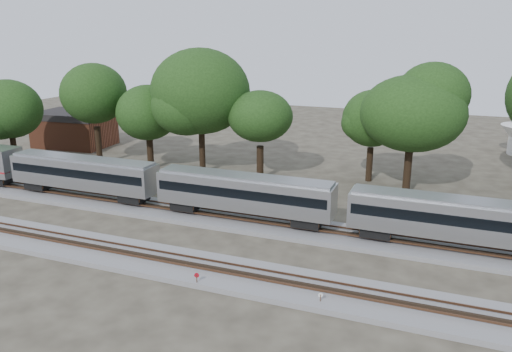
{
  "coord_description": "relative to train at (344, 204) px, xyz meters",
  "views": [
    {
      "loc": [
        18.54,
        -33.85,
        17.26
      ],
      "look_at": [
        3.52,
        5.0,
        5.03
      ],
      "focal_mm": 35.0,
      "sensor_mm": 36.0,
      "label": 1
    }
  ],
  "objects": [
    {
      "name": "tree_4",
      "position": [
        -12.76,
        13.7,
        4.55
      ],
      "size": [
        7.8,
        7.8,
        10.99
      ],
      "color": "black",
      "rests_on": "ground"
    },
    {
      "name": "tree_2",
      "position": [
        -27.62,
        13.19,
        4.2
      ],
      "size": [
        7.44,
        7.44,
        10.49
      ],
      "color": "black",
      "rests_on": "ground"
    },
    {
      "name": "tree_3",
      "position": [
        -20.52,
        13.89,
        7.06
      ],
      "size": [
        10.34,
        10.34,
        14.58
      ],
      "color": "black",
      "rests_on": "ground"
    },
    {
      "name": "switch_stand_white",
      "position": [
        0.98,
        -11.63,
        -2.46
      ],
      "size": [
        0.31,
        0.14,
        1.0
      ],
      "rotation": [
        0.0,
        0.0,
        0.36
      ],
      "color": "#512D19",
      "rests_on": "ground"
    },
    {
      "name": "ground",
      "position": [
        -11.11,
        -6.0,
        -3.1
      ],
      "size": [
        160.0,
        160.0,
        0.0
      ],
      "primitive_type": "plane",
      "color": "#383328",
      "rests_on": "ground"
    },
    {
      "name": "switch_lever",
      "position": [
        -5.7,
        -11.27,
        -2.95
      ],
      "size": [
        0.52,
        0.34,
        0.3
      ],
      "primitive_type": "cube",
      "rotation": [
        0.0,
        0.0,
        0.09
      ],
      "color": "#512D19",
      "rests_on": "ground"
    },
    {
      "name": "train",
      "position": [
        0.0,
        0.0,
        0.0
      ],
      "size": [
        104.78,
        2.99,
        4.4
      ],
      "color": "#A9ABB0",
      "rests_on": "ground"
    },
    {
      "name": "switch_stand_red",
      "position": [
        -7.65,
        -12.25,
        -2.39
      ],
      "size": [
        0.35,
        0.14,
        1.11
      ],
      "rotation": [
        0.0,
        0.0,
        0.31
      ],
      "color": "#512D19",
      "rests_on": "ground"
    },
    {
      "name": "brick_building",
      "position": [
        -46.01,
        20.69,
        -0.45
      ],
      "size": [
        11.41,
        8.39,
        5.27
      ],
      "rotation": [
        0.0,
        0.0,
        0.06
      ],
      "color": "brown",
      "rests_on": "ground"
    },
    {
      "name": "tree_1",
      "position": [
        -35.26,
        12.74,
        6.3
      ],
      "size": [
        9.57,
        9.57,
        13.49
      ],
      "color": "black",
      "rests_on": "ground"
    },
    {
      "name": "tree_5",
      "position": [
        -0.57,
        17.96,
        4.37
      ],
      "size": [
        7.61,
        7.61,
        10.73
      ],
      "color": "black",
      "rests_on": "ground"
    },
    {
      "name": "tree_0",
      "position": [
        -45.08,
        8.04,
        4.42
      ],
      "size": [
        7.67,
        7.67,
        10.81
      ],
      "color": "black",
      "rests_on": "ground"
    },
    {
      "name": "tree_6",
      "position": [
        4.02,
        14.33,
        5.75
      ],
      "size": [
        9.01,
        9.01,
        12.71
      ],
      "color": "black",
      "rests_on": "ground"
    },
    {
      "name": "track_near",
      "position": [
        -11.11,
        -10.0,
        -2.9
      ],
      "size": [
        160.0,
        5.0,
        0.73
      ],
      "color": "slate",
      "rests_on": "ground"
    },
    {
      "name": "track_far",
      "position": [
        -11.11,
        -0.0,
        -2.9
      ],
      "size": [
        160.0,
        5.0,
        0.73
      ],
      "color": "slate",
      "rests_on": "ground"
    }
  ]
}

